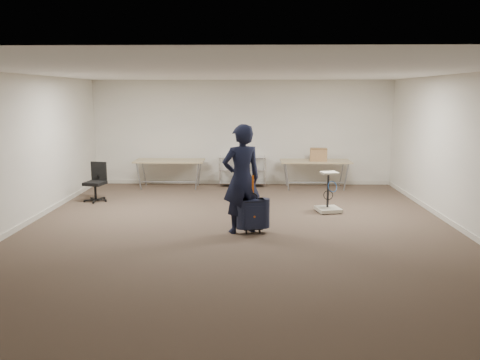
{
  "coord_description": "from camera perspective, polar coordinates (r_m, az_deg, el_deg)",
  "views": [
    {
      "loc": [
        0.2,
        -8.08,
        2.45
      ],
      "look_at": [
        0.02,
        0.3,
        0.89
      ],
      "focal_mm": 35.0,
      "sensor_mm": 36.0,
      "label": 1
    }
  ],
  "objects": [
    {
      "name": "suitcase",
      "position": [
        8.26,
        1.6,
        -4.15
      ],
      "size": [
        0.42,
        0.29,
        1.04
      ],
      "color": "#151B31",
      "rests_on": "ground"
    },
    {
      "name": "office_chair",
      "position": [
        11.24,
        -17.13,
        -1.11
      ],
      "size": [
        0.54,
        0.54,
        0.89
      ],
      "color": "black",
      "rests_on": "ground"
    },
    {
      "name": "room_shell",
      "position": [
        9.77,
        0.02,
        -3.68
      ],
      "size": [
        8.0,
        9.0,
        9.0
      ],
      "color": "white",
      "rests_on": "ground"
    },
    {
      "name": "folding_table_left",
      "position": [
        12.34,
        -8.59,
        2.17
      ],
      "size": [
        1.8,
        0.75,
        0.73
      ],
      "color": "tan",
      "rests_on": "ground"
    },
    {
      "name": "folding_table_right",
      "position": [
        12.28,
        9.17,
        2.11
      ],
      "size": [
        1.8,
        0.75,
        0.73
      ],
      "color": "tan",
      "rests_on": "ground"
    },
    {
      "name": "person",
      "position": [
        8.2,
        0.18,
        0.12
      ],
      "size": [
        0.82,
        0.69,
        1.93
      ],
      "primitive_type": "imported",
      "rotation": [
        0.0,
        0.0,
        3.52
      ],
      "color": "black",
      "rests_on": "ground"
    },
    {
      "name": "equipment_cart",
      "position": [
        9.94,
        10.73,
        -2.59
      ],
      "size": [
        0.55,
        0.55,
        0.85
      ],
      "color": "#EEEBCD",
      "rests_on": "ground"
    },
    {
      "name": "cardboard_box",
      "position": [
        12.25,
        9.54,
        3.08
      ],
      "size": [
        0.46,
        0.36,
        0.32
      ],
      "primitive_type": "cube",
      "rotation": [
        0.0,
        0.0,
        -0.1
      ],
      "color": "#A5764C",
      "rests_on": "folding_table_right"
    },
    {
      "name": "wire_shelf",
      "position": [
        12.45,
        0.29,
        1.25
      ],
      "size": [
        1.22,
        0.47,
        0.8
      ],
      "color": "silver",
      "rests_on": "ground"
    },
    {
      "name": "ground",
      "position": [
        8.45,
        -0.18,
        -6.31
      ],
      "size": [
        9.0,
        9.0,
        0.0
      ],
      "primitive_type": "plane",
      "color": "#413127",
      "rests_on": "ground"
    }
  ]
}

